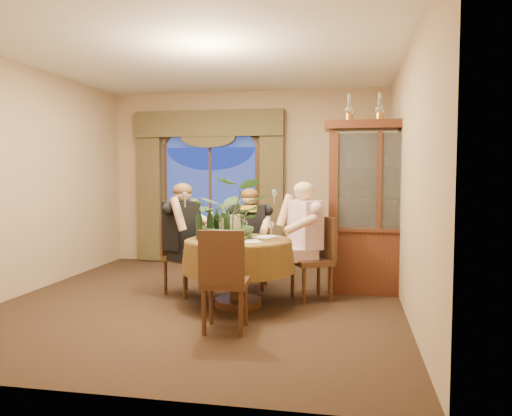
% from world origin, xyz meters
% --- Properties ---
extents(floor, '(5.00, 5.00, 0.00)m').
position_xyz_m(floor, '(0.00, 0.00, 0.00)').
color(floor, black).
rests_on(floor, ground).
extents(wall_back, '(4.50, 0.00, 4.50)m').
position_xyz_m(wall_back, '(0.00, 2.50, 1.40)').
color(wall_back, '#9E8060').
rests_on(wall_back, ground).
extents(wall_right, '(0.00, 5.00, 5.00)m').
position_xyz_m(wall_right, '(2.25, 0.00, 1.40)').
color(wall_right, '#9E8060').
rests_on(wall_right, ground).
extents(ceiling, '(5.00, 5.00, 0.00)m').
position_xyz_m(ceiling, '(0.00, 0.00, 2.80)').
color(ceiling, white).
rests_on(ceiling, wall_back).
extents(window, '(1.62, 0.10, 1.32)m').
position_xyz_m(window, '(-0.60, 2.43, 1.30)').
color(window, navy).
rests_on(window, wall_back).
extents(arched_transom, '(1.60, 0.06, 0.44)m').
position_xyz_m(arched_transom, '(-0.60, 2.43, 2.08)').
color(arched_transom, navy).
rests_on(arched_transom, wall_back).
extents(drapery_left, '(0.38, 0.14, 2.32)m').
position_xyz_m(drapery_left, '(-1.63, 2.38, 1.18)').
color(drapery_left, '#413820').
rests_on(drapery_left, floor).
extents(drapery_right, '(0.38, 0.14, 2.32)m').
position_xyz_m(drapery_right, '(0.43, 2.38, 1.18)').
color(drapery_right, '#413820').
rests_on(drapery_right, floor).
extents(swag_valance, '(2.45, 0.16, 0.42)m').
position_xyz_m(swag_valance, '(-0.60, 2.35, 2.28)').
color(swag_valance, '#413820').
rests_on(swag_valance, wall_back).
extents(dining_table, '(1.58, 1.58, 0.75)m').
position_xyz_m(dining_table, '(0.45, -0.14, 0.38)').
color(dining_table, brown).
rests_on(dining_table, floor).
extents(china_cabinet, '(1.31, 0.52, 2.11)m').
position_xyz_m(china_cabinet, '(2.00, 0.81, 1.06)').
color(china_cabinet, '#3E180D').
rests_on(china_cabinet, floor).
extents(oil_lamp_left, '(0.11, 0.11, 0.34)m').
position_xyz_m(oil_lamp_left, '(1.63, 0.81, 2.28)').
color(oil_lamp_left, '#A5722D').
rests_on(oil_lamp_left, china_cabinet).
extents(oil_lamp_center, '(0.11, 0.11, 0.34)m').
position_xyz_m(oil_lamp_center, '(2.00, 0.81, 2.28)').
color(oil_lamp_center, '#A5722D').
rests_on(oil_lamp_center, china_cabinet).
extents(oil_lamp_right, '(0.11, 0.11, 0.34)m').
position_xyz_m(oil_lamp_right, '(2.37, 0.81, 2.28)').
color(oil_lamp_right, '#A5722D').
rests_on(oil_lamp_right, china_cabinet).
extents(chair_right, '(0.57, 0.57, 0.96)m').
position_xyz_m(chair_right, '(1.23, 0.28, 0.48)').
color(chair_right, black).
rests_on(chair_right, floor).
extents(chair_back_right, '(0.44, 0.44, 0.96)m').
position_xyz_m(chair_back_right, '(0.41, 0.76, 0.48)').
color(chair_back_right, black).
rests_on(chair_back_right, floor).
extents(chair_back, '(0.57, 0.57, 0.96)m').
position_xyz_m(chair_back, '(-0.31, 0.26, 0.48)').
color(chair_back, black).
rests_on(chair_back, floor).
extents(chair_front_left, '(0.45, 0.45, 0.96)m').
position_xyz_m(chair_front_left, '(0.52, -1.00, 0.48)').
color(chair_front_left, black).
rests_on(chair_front_left, floor).
extents(person_pink, '(0.66, 0.67, 1.38)m').
position_xyz_m(person_pink, '(1.14, 0.37, 0.69)').
color(person_pink, '#CCA4AD').
rests_on(person_pink, floor).
extents(person_back, '(0.59, 0.61, 1.37)m').
position_xyz_m(person_back, '(-0.30, 0.12, 0.68)').
color(person_back, black).
rests_on(person_back, floor).
extents(person_scarf, '(0.48, 0.44, 1.29)m').
position_xyz_m(person_scarf, '(0.43, 0.63, 0.65)').
color(person_scarf, black).
rests_on(person_scarf, floor).
extents(stoneware_vase, '(0.14, 0.14, 0.26)m').
position_xyz_m(stoneware_vase, '(0.39, -0.00, 0.88)').
color(stoneware_vase, tan).
rests_on(stoneware_vase, dining_table).
extents(centerpiece_plant, '(0.87, 0.97, 0.76)m').
position_xyz_m(centerpiece_plant, '(0.36, -0.03, 1.33)').
color(centerpiece_plant, '#35522D').
rests_on(centerpiece_plant, dining_table).
extents(olive_bowl, '(0.14, 0.14, 0.04)m').
position_xyz_m(olive_bowl, '(0.50, -0.18, 0.77)').
color(olive_bowl, '#4A5C30').
rests_on(olive_bowl, dining_table).
extents(cheese_platter, '(0.35, 0.35, 0.02)m').
position_xyz_m(cheese_platter, '(0.32, -0.50, 0.76)').
color(cheese_platter, black).
rests_on(cheese_platter, dining_table).
extents(wine_bottle_0, '(0.07, 0.07, 0.33)m').
position_xyz_m(wine_bottle_0, '(0.26, -0.06, 0.92)').
color(wine_bottle_0, tan).
rests_on(wine_bottle_0, dining_table).
extents(wine_bottle_1, '(0.07, 0.07, 0.33)m').
position_xyz_m(wine_bottle_1, '(0.16, -0.01, 0.92)').
color(wine_bottle_1, black).
rests_on(wine_bottle_1, dining_table).
extents(wine_bottle_2, '(0.07, 0.07, 0.33)m').
position_xyz_m(wine_bottle_2, '(0.11, -0.03, 0.92)').
color(wine_bottle_2, tan).
rests_on(wine_bottle_2, dining_table).
extents(wine_bottle_3, '(0.07, 0.07, 0.33)m').
position_xyz_m(wine_bottle_3, '(0.34, -0.21, 0.92)').
color(wine_bottle_3, black).
rests_on(wine_bottle_3, dining_table).
extents(wine_bottle_4, '(0.07, 0.07, 0.33)m').
position_xyz_m(wine_bottle_4, '(0.03, -0.25, 0.92)').
color(wine_bottle_4, black).
rests_on(wine_bottle_4, dining_table).
extents(wine_bottle_5, '(0.07, 0.07, 0.33)m').
position_xyz_m(wine_bottle_5, '(0.13, -0.17, 0.92)').
color(wine_bottle_5, black).
rests_on(wine_bottle_5, dining_table).
extents(tasting_paper_0, '(0.32, 0.36, 0.00)m').
position_xyz_m(tasting_paper_0, '(0.61, -0.29, 0.75)').
color(tasting_paper_0, white).
rests_on(tasting_paper_0, dining_table).
extents(tasting_paper_1, '(0.30, 0.35, 0.00)m').
position_xyz_m(tasting_paper_1, '(0.71, 0.09, 0.75)').
color(tasting_paper_1, white).
rests_on(tasting_paper_1, dining_table).
extents(tasting_paper_2, '(0.26, 0.33, 0.00)m').
position_xyz_m(tasting_paper_2, '(0.38, -0.43, 0.75)').
color(tasting_paper_2, white).
rests_on(tasting_paper_2, dining_table).
extents(wine_glass_person_pink, '(0.07, 0.07, 0.18)m').
position_xyz_m(wine_glass_person_pink, '(0.78, 0.10, 0.84)').
color(wine_glass_person_pink, silver).
rests_on(wine_glass_person_pink, dining_table).
extents(wine_glass_person_back, '(0.07, 0.07, 0.18)m').
position_xyz_m(wine_glass_person_back, '(0.06, -0.00, 0.84)').
color(wine_glass_person_back, silver).
rests_on(wine_glass_person_back, dining_table).
extents(wine_glass_person_scarf, '(0.07, 0.07, 0.18)m').
position_xyz_m(wine_glass_person_scarf, '(0.44, 0.27, 0.84)').
color(wine_glass_person_scarf, silver).
rests_on(wine_glass_person_scarf, dining_table).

